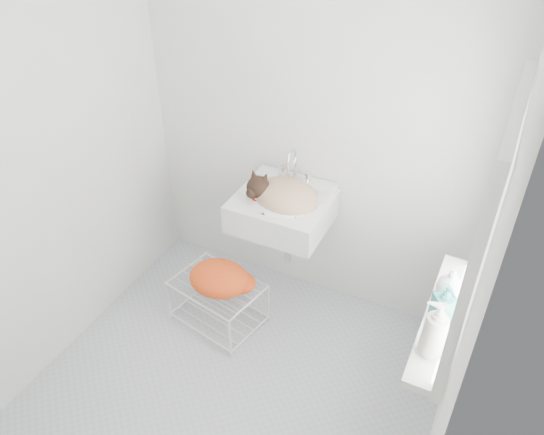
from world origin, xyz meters
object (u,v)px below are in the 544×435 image
at_px(sink, 282,199).
at_px(bottle_b, 440,318).
at_px(cat, 283,195).
at_px(wire_rack, 218,303).
at_px(bottle_c, 447,296).
at_px(bottle_a, 429,352).

distance_m(sink, bottle_b, 1.21).
distance_m(sink, cat, 0.05).
xyz_separation_m(wire_rack, bottle_c, (1.35, -0.06, 0.70)).
relative_size(bottle_a, bottle_c, 1.51).
distance_m(sink, bottle_c, 1.14).
relative_size(cat, bottle_c, 2.58).
relative_size(wire_rack, bottle_b, 2.73).
height_order(sink, wire_rack, sink).
bearing_deg(wire_rack, sink, 49.92).
relative_size(bottle_b, bottle_c, 1.22).
xyz_separation_m(sink, bottle_b, (1.06, -0.57, 0.00)).
xyz_separation_m(sink, cat, (0.01, -0.02, 0.04)).
height_order(wire_rack, bottle_b, bottle_b).
relative_size(wire_rack, bottle_a, 2.21).
xyz_separation_m(cat, wire_rack, (-0.30, -0.33, -0.74)).
xyz_separation_m(cat, bottle_c, (1.05, -0.39, -0.04)).
distance_m(sink, bottle_a, 1.32).
height_order(wire_rack, bottle_c, bottle_c).
height_order(bottle_a, bottle_c, bottle_a).
distance_m(cat, wire_rack, 0.86).
relative_size(sink, cat, 1.37).
bearing_deg(sink, bottle_a, -36.44).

